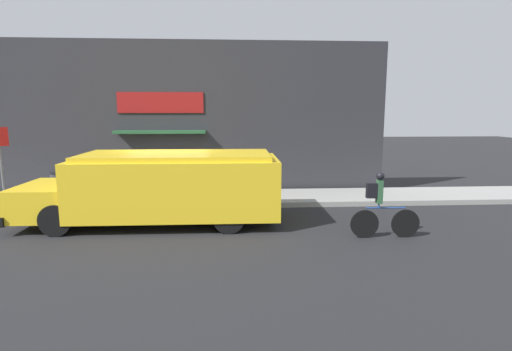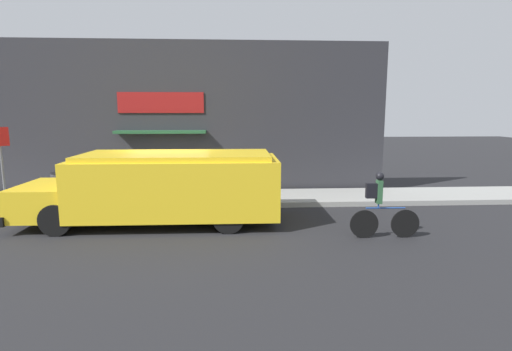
% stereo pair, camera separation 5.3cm
% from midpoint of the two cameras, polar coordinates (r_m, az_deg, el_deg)
% --- Properties ---
extents(ground_plane, '(70.00, 70.00, 0.00)m').
position_cam_midpoint_polar(ground_plane, '(13.04, -12.35, -4.76)').
color(ground_plane, '#232326').
extents(sidewalk, '(28.00, 2.31, 0.17)m').
position_cam_midpoint_polar(sidewalk, '(14.14, -11.66, -3.30)').
color(sidewalk, '#999993').
rests_on(sidewalk, ground_plane).
extents(storefront, '(15.60, 0.76, 5.63)m').
position_cam_midpoint_polar(storefront, '(15.16, -11.32, 7.96)').
color(storefront, '#2D2D33').
rests_on(storefront, ground_plane).
extents(school_bus, '(7.01, 2.90, 1.96)m').
position_cam_midpoint_polar(school_bus, '(11.32, -13.31, -1.49)').
color(school_bus, yellow).
rests_on(school_bus, ground_plane).
extents(cyclist, '(1.73, 0.20, 1.65)m').
position_cam_midpoint_polar(cyclist, '(10.25, 17.31, -4.31)').
color(cyclist, black).
rests_on(cyclist, ground_plane).
extents(stop_sign_post, '(0.45, 0.45, 2.48)m').
position_cam_midpoint_polar(stop_sign_post, '(15.11, -32.86, 2.89)').
color(stop_sign_post, slate).
rests_on(stop_sign_post, sidewalk).
extents(trash_bin, '(0.58, 0.58, 0.91)m').
position_cam_midpoint_polar(trash_bin, '(14.97, -26.28, -1.29)').
color(trash_bin, '#38383D').
rests_on(trash_bin, sidewalk).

